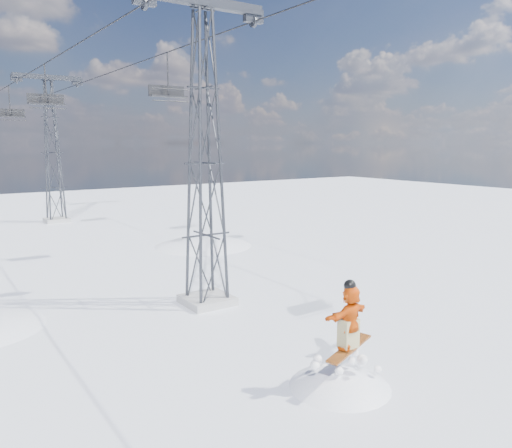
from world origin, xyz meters
The scene contains 9 objects.
ground centered at (0.00, 0.00, 0.00)m, with size 120.00×120.00×0.00m, color white.
snow_terrain centered at (-4.77, 21.24, -9.59)m, with size 39.00×37.00×22.00m.
lift_tower_near centered at (0.80, 8.00, 5.47)m, with size 5.20×1.80×11.43m.
lift_tower_far centered at (0.80, 33.00, 5.47)m, with size 5.20×1.80×11.43m.
haul_cables centered at (0.80, 19.50, 10.85)m, with size 4.46×51.00×0.06m.
snowboarder_jump centered at (0.37, 0.10, -1.63)m, with size 4.40×4.40×6.87m.
lift_chair_mid centered at (3.00, 15.98, 8.86)m, with size 2.01×0.58×2.49m.
lift_chair_far centered at (-1.40, 23.58, 8.77)m, with size 2.09×0.60×2.59m.
lift_chair_extra centered at (-1.40, 37.08, 8.63)m, with size 2.24×0.64×2.77m.
Camera 1 is at (-8.24, -8.68, 6.24)m, focal length 35.00 mm.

